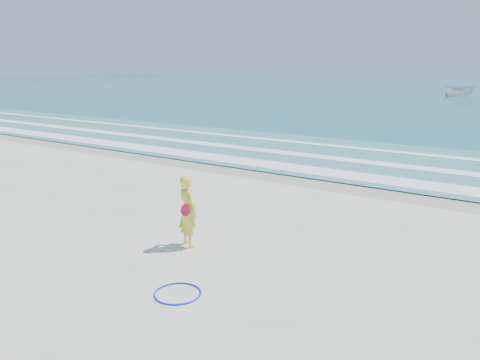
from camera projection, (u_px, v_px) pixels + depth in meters
The scene contains 9 objects.
ground at pixel (143, 261), 10.16m from camera, with size 400.00×400.00×0.00m, color silver.
wet_sand at pixel (320, 181), 17.38m from camera, with size 400.00×2.40×0.00m, color #B2A893.
shallow at pixel (366, 159), 21.38m from camera, with size 400.00×10.00×0.01m, color #59B7AD.
foam_near at pixel (334, 173), 18.41m from camera, with size 400.00×1.40×0.01m, color white.
foam_mid at pixel (360, 161), 20.74m from camera, with size 400.00×0.90×0.01m, color white.
foam_far at pixel (384, 151), 23.39m from camera, with size 400.00×0.60×0.01m, color white.
hoop at pixel (178, 293), 8.68m from camera, with size 0.88×0.88×0.03m, color #0A2EC3.
boat at pixel (459, 91), 67.36m from camera, with size 1.59×4.24×1.64m, color silver.
woman at pixel (188, 211), 10.88m from camera, with size 0.73×0.62×1.70m.
Camera 1 is at (7.08, -6.62, 4.10)m, focal length 35.00 mm.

